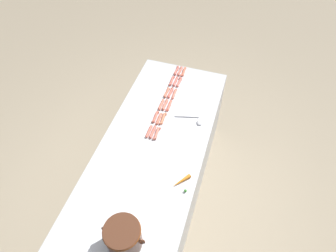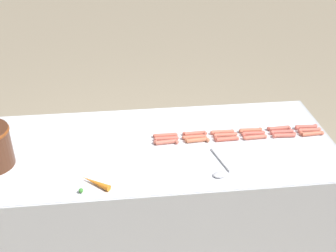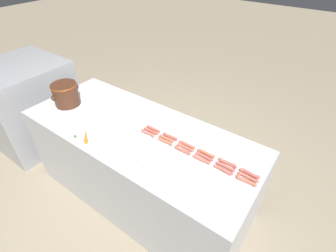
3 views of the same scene
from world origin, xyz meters
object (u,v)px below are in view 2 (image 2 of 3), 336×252
at_px(serving_spoon, 220,170).
at_px(hot_dog_9, 225,135).
at_px(hot_dog_1, 284,135).
at_px(hot_dog_7, 282,132).
at_px(hot_dog_3, 226,139).
at_px(hot_dog_8, 253,133).
at_px(hot_dog_4, 197,140).
at_px(hot_dog_13, 279,128).
at_px(hot_dog_5, 166,142).
at_px(hot_dog_11, 166,139).
at_px(hot_dog_16, 195,133).
at_px(carrot, 95,183).
at_px(hot_dog_0, 312,133).
at_px(hot_dog_6, 309,130).
at_px(hot_dog_12, 306,127).
at_px(hot_dog_2, 255,137).
at_px(hot_dog_15, 222,132).
at_px(hot_dog_10, 194,137).
at_px(hot_dog_17, 165,135).
at_px(hot_dog_14, 251,130).

bearing_deg(serving_spoon, hot_dog_9, -17.53).
relative_size(hot_dog_1, hot_dog_7, 1.00).
height_order(hot_dog_3, hot_dog_8, same).
distance_m(hot_dog_8, hot_dog_9, 0.17).
xyz_separation_m(hot_dog_1, hot_dog_4, (0.00, 0.51, 0.00)).
relative_size(hot_dog_8, hot_dog_13, 1.00).
distance_m(hot_dog_4, hot_dog_5, 0.18).
xyz_separation_m(hot_dog_3, hot_dog_4, (0.00, 0.17, 0.00)).
xyz_separation_m(hot_dog_11, hot_dog_16, (0.04, -0.17, 0.00)).
bearing_deg(carrot, hot_dog_13, -69.34).
xyz_separation_m(hot_dog_0, serving_spoon, (-0.28, 0.60, -0.00)).
distance_m(hot_dog_6, serving_spoon, 0.68).
bearing_deg(hot_dog_4, hot_dog_12, -84.03).
bearing_deg(hot_dog_3, hot_dog_11, 83.60).
distance_m(hot_dog_2, hot_dog_15, 0.19).
bearing_deg(hot_dog_11, hot_dog_7, -90.40).
height_order(hot_dog_2, hot_dog_6, same).
bearing_deg(hot_dog_6, hot_dog_2, 96.30).
relative_size(hot_dog_10, hot_dog_15, 1.00).
bearing_deg(hot_dog_6, carrot, 106.34).
bearing_deg(hot_dog_0, hot_dog_12, 3.94).
bearing_deg(hot_dog_1, hot_dog_7, 4.54).
distance_m(hot_dog_13, hot_dog_17, 0.68).
height_order(hot_dog_10, hot_dog_11, same).
distance_m(hot_dog_2, hot_dog_10, 0.35).
bearing_deg(hot_dog_1, hot_dog_15, 78.25).
relative_size(hot_dog_2, hot_dog_4, 1.00).
relative_size(hot_dog_7, hot_dog_16, 1.00).
xyz_separation_m(hot_dog_1, carrot, (-0.33, 1.07, 0.00)).
distance_m(hot_dog_3, hot_dog_13, 0.34).
bearing_deg(hot_dog_11, hot_dog_1, -93.32).
bearing_deg(hot_dog_16, hot_dog_11, 101.82).
bearing_deg(hot_dog_0, hot_dog_17, 85.15).
distance_m(hot_dog_10, hot_dog_17, 0.17).
relative_size(hot_dog_5, hot_dog_7, 1.00).
xyz_separation_m(hot_dog_5, hot_dog_8, (0.03, -0.51, 0.00)).
bearing_deg(hot_dog_13, hot_dog_2, 114.51).
bearing_deg(hot_dog_10, hot_dog_3, -101.11).
bearing_deg(hot_dog_14, hot_dog_11, 93.83).
distance_m(hot_dog_1, hot_dog_10, 0.52).
distance_m(hot_dog_3, hot_dog_15, 0.07).
distance_m(hot_dog_1, hot_dog_2, 0.17).
height_order(hot_dog_11, hot_dog_17, same).
relative_size(hot_dog_5, hot_dog_15, 1.00).
bearing_deg(hot_dog_4, hot_dog_2, -90.82).
height_order(hot_dog_6, hot_dog_15, same).
relative_size(hot_dog_8, serving_spoon, 0.54).
relative_size(hot_dog_6, carrot, 0.94).
bearing_deg(hot_dog_3, hot_dog_14, -66.01).
relative_size(hot_dog_7, hot_dog_15, 1.00).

